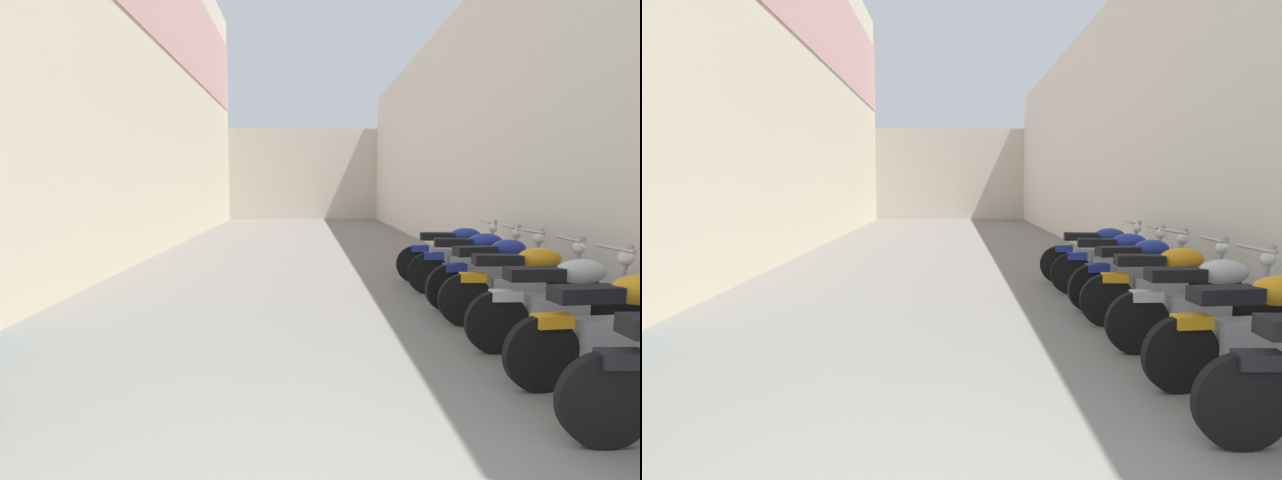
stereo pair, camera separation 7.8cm
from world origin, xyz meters
The scene contains 10 objects.
ground_plane centered at (0.00, 9.05, 0.00)m, with size 38.10×38.10×0.00m, color slate.
building_left centered at (-3.56, 11.02, 4.39)m, with size 0.45×22.10×8.69m.
building_right centered at (3.57, 11.05, 2.73)m, with size 0.45×22.10×5.45m.
building_far_end centered at (0.00, 23.10, 2.06)m, with size 9.73×2.00×4.11m, color beige.
motorcycle_second centered at (2.43, 2.40, 0.50)m, with size 1.85×0.58×1.04m.
motorcycle_third centered at (2.43, 3.26, 0.50)m, with size 1.85×0.58×1.04m.
motorcycle_fourth centered at (2.43, 4.14, 0.50)m, with size 1.85×0.58×1.04m.
motorcycle_fifth centered at (2.43, 4.96, 0.50)m, with size 1.84×0.58×1.04m.
motorcycle_sixth centered at (2.43, 5.83, 0.50)m, with size 1.84×0.58×1.04m.
motorcycle_seventh centered at (2.43, 6.73, 0.50)m, with size 1.85×0.58×1.04m.
Camera 2 is at (0.04, -1.43, 1.60)m, focal length 28.79 mm.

